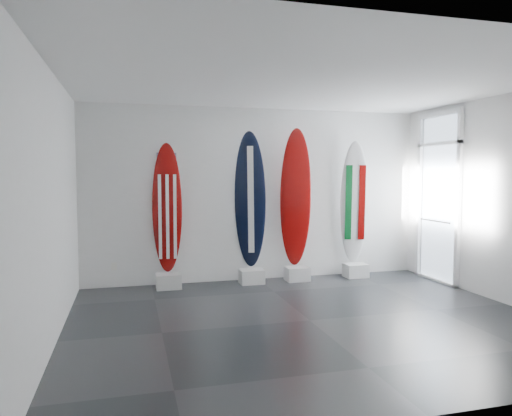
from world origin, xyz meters
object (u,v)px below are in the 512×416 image
object	(u,v)px
surfboard_navy	(250,201)
surfboard_italy	(354,203)
surfboard_usa	(167,209)
surfboard_swiss	(296,198)

from	to	relation	value
surfboard_navy	surfboard_italy	world-z (taller)	surfboard_navy
surfboard_usa	surfboard_italy	xyz separation A→B (m)	(3.34, 0.00, 0.05)
surfboard_usa	surfboard_navy	distance (m)	1.40
surfboard_italy	surfboard_swiss	bearing A→B (deg)	-164.20
surfboard_usa	surfboard_navy	size ratio (longest dim) A/B	0.90
surfboard_navy	surfboard_italy	size ratio (longest dim) A/B	1.07
surfboard_navy	surfboard_swiss	size ratio (longest dim) A/B	0.98
surfboard_usa	surfboard_italy	size ratio (longest dim) A/B	0.96
surfboard_italy	surfboard_usa	bearing A→B (deg)	-164.20
surfboard_navy	surfboard_swiss	distance (m)	0.82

